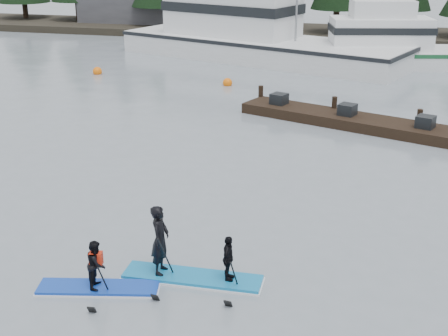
% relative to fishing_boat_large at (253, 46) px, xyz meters
% --- Properties ---
extents(ground, '(160.00, 160.00, 0.00)m').
position_rel_fishing_boat_large_xyz_m(ground, '(4.35, -30.73, -0.87)').
color(ground, gray).
rests_on(ground, ground).
extents(far_shore, '(70.00, 8.00, 0.60)m').
position_rel_fishing_boat_large_xyz_m(far_shore, '(4.35, 11.27, -0.57)').
color(far_shore, '#2D281E').
rests_on(far_shore, ground).
extents(treeline, '(60.00, 4.00, 8.00)m').
position_rel_fishing_boat_large_xyz_m(treeline, '(4.35, 11.27, -0.87)').
color(treeline, black).
rests_on(treeline, ground).
extents(waterfront_building, '(18.00, 6.00, 5.00)m').
position_rel_fishing_boat_large_xyz_m(waterfront_building, '(-9.65, 13.27, 1.63)').
color(waterfront_building, '#4C4C51').
rests_on(waterfront_building, ground).
extents(fishing_boat_large, '(20.96, 12.15, 11.14)m').
position_rel_fishing_boat_large_xyz_m(fishing_boat_large, '(0.00, 0.00, 0.00)').
color(fishing_boat_large, white).
rests_on(fishing_boat_large, ground).
extents(fishing_boat_medium, '(14.57, 7.19, 8.41)m').
position_rel_fishing_boat_large_xyz_m(fishing_boat_medium, '(9.73, -0.20, -0.27)').
color(fishing_boat_medium, white).
rests_on(fishing_boat_medium, ground).
extents(floating_dock, '(13.84, 6.50, 0.47)m').
position_rel_fishing_boat_large_xyz_m(floating_dock, '(9.41, -15.73, -0.63)').
color(floating_dock, black).
rests_on(floating_dock, ground).
extents(buoy_a, '(0.57, 0.57, 0.57)m').
position_rel_fishing_boat_large_xyz_m(buoy_a, '(-8.21, -7.61, -0.87)').
color(buoy_a, orange).
rests_on(buoy_a, ground).
extents(buoy_b, '(0.54, 0.54, 0.54)m').
position_rel_fishing_boat_large_xyz_m(buoy_b, '(0.36, -8.64, -0.87)').
color(buoy_b, orange).
rests_on(buoy_b, ground).
extents(paddleboard_solo, '(2.96, 1.32, 1.80)m').
position_rel_fishing_boat_large_xyz_m(paddleboard_solo, '(2.81, -30.75, -0.42)').
color(paddleboard_solo, '#123CAF').
rests_on(paddleboard_solo, ground).
extents(paddleboard_duo, '(3.46, 1.20, 2.40)m').
position_rel_fishing_boat_large_xyz_m(paddleboard_duo, '(4.66, -29.74, -0.23)').
color(paddleboard_duo, '#1276B1').
rests_on(paddleboard_duo, ground).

